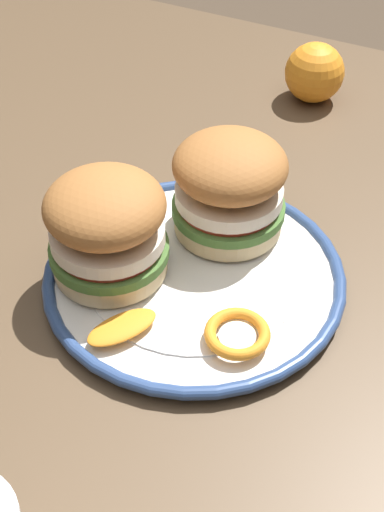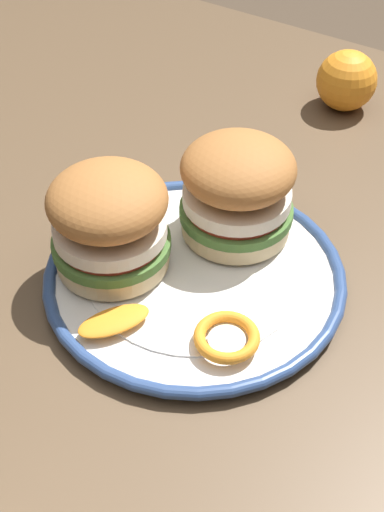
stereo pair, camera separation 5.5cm
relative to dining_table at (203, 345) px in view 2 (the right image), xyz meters
The scene contains 7 objects.
dining_table is the anchor object (origin of this frame).
dinner_plate 0.09m from the dining_table, 24.79° to the left, with size 0.28×0.28×0.02m.
sandwich_half_left 0.18m from the dining_table, 20.63° to the left, with size 0.15×0.15×0.10m.
sandwich_half_right 0.17m from the dining_table, 83.36° to the right, with size 0.15×0.15×0.10m.
orange_peel_curled 0.14m from the dining_table, 135.61° to the left, with size 0.08×0.08×0.01m.
orange_peel_strip_long 0.15m from the dining_table, 70.64° to the left, with size 0.06×0.07×0.01m.
whole_orange 0.38m from the dining_table, 86.51° to the right, with size 0.07×0.07×0.07m, color orange.
Camera 2 is at (-0.25, 0.41, 1.25)m, focal length 51.73 mm.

